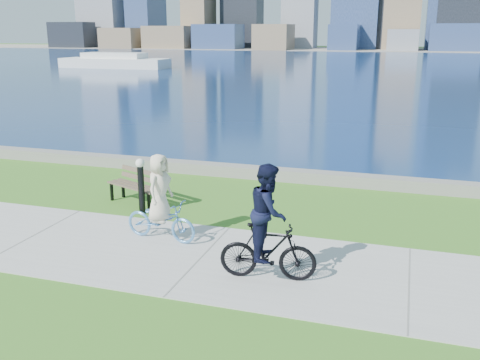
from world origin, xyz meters
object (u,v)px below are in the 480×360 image
object	(u,v)px
cyclist_woman	(160,208)
bollard_lamp	(141,182)
park_bench	(138,184)
cyclist_man	(268,232)

from	to	relation	value
cyclist_woman	bollard_lamp	bearing A→B (deg)	46.85
park_bench	cyclist_man	bearing A→B (deg)	-15.48
park_bench	cyclist_woman	world-z (taller)	cyclist_woman
cyclist_woman	cyclist_man	size ratio (longest dim) A/B	0.88
park_bench	cyclist_man	world-z (taller)	cyclist_man
park_bench	cyclist_woman	xyz separation A→B (m)	(1.71, -2.17, 0.19)
park_bench	cyclist_man	distance (m)	5.55
cyclist_man	bollard_lamp	bearing A→B (deg)	48.36
bollard_lamp	cyclist_man	bearing A→B (deg)	-33.89
bollard_lamp	cyclist_woman	distance (m)	1.92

